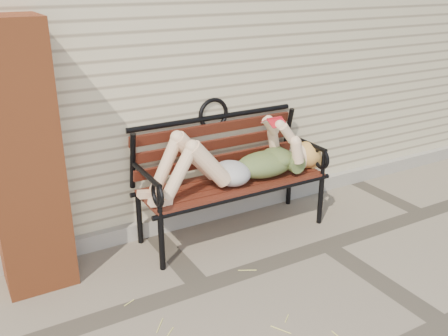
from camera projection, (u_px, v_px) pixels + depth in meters
ground at (326, 245)px, 4.42m from camera, size 80.00×80.00×0.00m
house_wall at (178, 37)px, 6.30m from camera, size 8.00×4.00×3.00m
foundation_strip at (265, 198)px, 5.18m from camera, size 8.00×0.10×0.15m
brick_pillar at (22, 159)px, 3.60m from camera, size 0.50×0.50×2.00m
garden_bench at (227, 161)px, 4.50m from camera, size 1.85×0.74×1.20m
reading_woman at (237, 161)px, 4.37m from camera, size 1.75×0.40×0.55m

